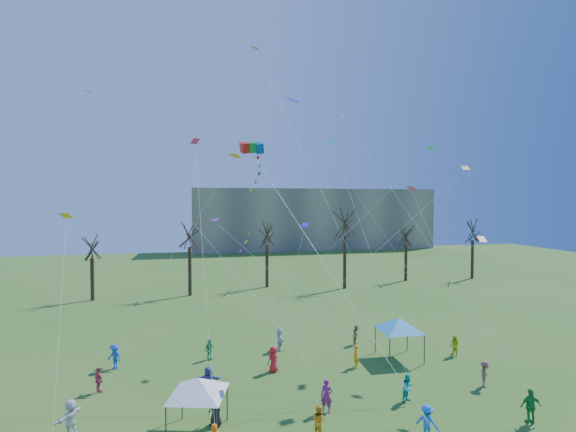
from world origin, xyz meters
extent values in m
cube|color=gray|center=(22.00, 82.00, 7.50)|extent=(60.00, 14.00, 15.00)
cylinder|color=black|center=(-18.68, 34.65, 2.54)|extent=(0.44, 0.44, 5.08)
cylinder|color=black|center=(-7.32, 34.71, 3.07)|extent=(0.44, 0.44, 6.13)
cylinder|color=black|center=(2.97, 37.68, 2.95)|extent=(0.44, 0.44, 5.89)
cylinder|color=black|center=(13.20, 34.57, 3.60)|extent=(0.44, 0.44, 7.19)
cylinder|color=black|center=(24.04, 37.74, 2.69)|extent=(0.44, 0.44, 5.38)
cylinder|color=black|center=(34.90, 37.16, 2.96)|extent=(0.44, 0.44, 5.91)
cube|color=red|center=(-2.98, 9.90, 15.40)|extent=(0.69, 1.00, 0.92)
cube|color=#128C33|center=(-2.50, 9.90, 15.40)|extent=(0.69, 1.00, 0.92)
cube|color=#0E4AAF|center=(-2.03, 9.90, 15.40)|extent=(0.69, 1.00, 0.92)
cylinder|color=white|center=(0.63, 3.79, 8.51)|extent=(0.02, 0.02, 18.42)
cylinder|color=#3F3F44|center=(-7.56, 2.82, 1.00)|extent=(0.08, 0.08, 2.00)
cylinder|color=#3F3F44|center=(-5.17, 2.18, 1.00)|extent=(0.08, 0.08, 2.00)
cylinder|color=#3F3F44|center=(-6.92, 5.21, 1.00)|extent=(0.08, 0.08, 2.00)
cylinder|color=#3F3F44|center=(-4.53, 4.57, 1.00)|extent=(0.08, 0.08, 2.00)
pyramid|color=white|center=(-6.05, 3.69, 2.42)|extent=(3.68, 3.68, 0.86)
cylinder|color=#3F3F44|center=(7.25, 9.18, 1.08)|extent=(0.07, 0.07, 2.16)
cylinder|color=#3F3F44|center=(9.92, 9.08, 1.08)|extent=(0.07, 0.07, 2.16)
cylinder|color=#3F3F44|center=(7.36, 11.85, 1.08)|extent=(0.07, 0.07, 2.16)
cylinder|color=#3F3F44|center=(10.03, 11.75, 1.08)|extent=(0.07, 0.07, 2.16)
pyramid|color=#2B95D8|center=(8.64, 10.46, 2.62)|extent=(4.11, 4.11, 0.93)
imported|color=#F9AC1A|center=(-0.11, 2.13, 0.78)|extent=(0.88, 0.95, 1.56)
imported|color=blue|center=(5.07, 0.72, 0.87)|extent=(1.24, 1.26, 1.74)
imported|color=#1F9137|center=(11.27, 0.89, 0.91)|extent=(1.14, 0.65, 1.83)
imported|color=white|center=(-12.34, 4.78, 0.92)|extent=(1.29, 1.77, 1.85)
imported|color=black|center=(-5.17, 4.17, 0.91)|extent=(0.97, 1.06, 1.81)
imported|color=#882273|center=(0.97, 4.25, 0.92)|extent=(0.80, 0.70, 1.84)
imported|color=#0DB2B6|center=(6.04, 4.37, 0.81)|extent=(0.99, 0.92, 1.63)
imported|color=brown|center=(11.78, 5.04, 0.82)|extent=(1.18, 1.18, 1.65)
imported|color=#C8425D|center=(-12.10, 9.42, 0.78)|extent=(0.86, 0.96, 1.56)
imported|color=#5551B1|center=(-5.48, 7.85, 0.84)|extent=(1.63, 0.86, 1.68)
imported|color=red|center=(-1.02, 10.14, 0.89)|extent=(1.03, 0.94, 1.77)
imported|color=#FF990D|center=(4.83, 9.57, 0.80)|extent=(0.46, 0.63, 1.60)
imported|color=#C5DB17|center=(13.05, 10.01, 0.78)|extent=(0.75, 0.87, 1.57)
imported|color=blue|center=(-11.89, 12.96, 0.88)|extent=(1.30, 1.20, 1.76)
imported|color=green|center=(-5.32, 13.24, 0.78)|extent=(0.89, 0.93, 1.56)
imported|color=silver|center=(0.20, 13.96, 0.92)|extent=(0.56, 1.71, 1.84)
imported|color=#9C8055|center=(6.65, 13.93, 0.80)|extent=(0.92, 0.98, 1.59)
cube|color=#F3A80C|center=(-12.99, 6.90, 11.03)|extent=(0.60, 0.70, 0.30)
cylinder|color=white|center=(-12.32, 3.46, 6.17)|extent=(0.01, 0.01, 11.66)
cube|color=#E52692|center=(-6.25, 15.14, 16.51)|extent=(0.78, 0.83, 0.39)
cylinder|color=white|center=(-5.77, 8.15, 8.90)|extent=(0.01, 0.01, 20.38)
cube|color=#D3F419|center=(-1.35, 5.15, 6.46)|extent=(0.73, 0.73, 0.29)
cylinder|color=white|center=(-0.73, 3.64, 3.88)|extent=(0.01, 0.01, 5.77)
cube|color=#1ABCC6|center=(2.81, 9.07, 15.90)|extent=(0.83, 0.78, 0.42)
cylinder|color=white|center=(3.94, 4.89, 8.60)|extent=(0.01, 0.01, 16.63)
cube|color=blue|center=(6.83, 18.93, 20.42)|extent=(0.77, 0.78, 0.25)
cylinder|color=white|center=(9.05, 9.91, 10.86)|extent=(0.01, 0.01, 26.37)
cube|color=red|center=(11.78, 5.55, 9.38)|extent=(0.56, 0.62, 0.35)
cylinder|color=white|center=(-0.28, 5.17, 5.34)|extent=(0.01, 0.01, 25.33)
cube|color=#ADD431|center=(14.90, 11.61, 14.51)|extent=(0.71, 0.78, 0.39)
cylinder|color=white|center=(4.87, 7.89, 7.90)|extent=(0.01, 0.01, 24.95)
cube|color=purple|center=(-15.09, 19.92, 21.08)|extent=(0.75, 0.70, 0.22)
cylinder|color=white|center=(-7.06, 12.08, 11.19)|extent=(0.01, 0.01, 29.65)
cube|color=#E65D0C|center=(-1.17, 18.21, 25.18)|extent=(0.73, 0.67, 0.25)
cylinder|color=white|center=(2.43, 11.29, 13.24)|extent=(0.01, 0.01, 28.19)
cube|color=#E22550|center=(8.77, 9.02, 12.74)|extent=(0.68, 0.58, 0.30)
cylinder|color=white|center=(10.27, 7.03, 7.02)|extent=(0.01, 0.01, 12.11)
cube|color=gold|center=(-3.82, 7.17, 14.53)|extent=(0.88, 0.86, 0.18)
cylinder|color=white|center=(-7.96, 8.30, 7.92)|extent=(0.01, 0.01, 15.44)
cube|color=#1CD4B0|center=(13.48, 14.32, 16.41)|extent=(0.52, 0.65, 0.26)
cylinder|color=white|center=(4.00, 11.08, 8.85)|extent=(0.01, 0.01, 24.86)
cube|color=#272AE1|center=(2.51, 14.96, 9.88)|extent=(0.83, 0.86, 0.37)
cylinder|color=white|center=(0.75, 12.55, 5.59)|extent=(0.01, 0.01, 10.14)
cube|color=purple|center=(-4.71, 17.31, 10.29)|extent=(0.78, 0.82, 0.20)
cylinder|color=white|center=(0.06, 13.44, 5.79)|extent=(0.01, 0.01, 14.99)
cube|color=#2128BF|center=(-0.05, 8.43, 18.36)|extent=(0.81, 0.86, 0.39)
cylinder|color=white|center=(6.50, 9.22, 9.83)|extent=(0.01, 0.01, 21.25)
camera|label=1|loc=(-5.79, -16.87, 11.78)|focal=25.00mm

